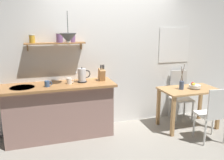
# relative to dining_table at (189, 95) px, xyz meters

# --- Properties ---
(ground_plane) EXTENTS (14.00, 14.00, 0.00)m
(ground_plane) POSITION_rel_dining_table_xyz_m (-1.30, -0.01, -0.61)
(ground_plane) COLOR gray
(back_wall) EXTENTS (6.80, 0.11, 2.70)m
(back_wall) POSITION_rel_dining_table_xyz_m (-1.10, 0.64, 0.74)
(back_wall) COLOR white
(back_wall) RESTS_ON ground_plane
(kitchen_counter) EXTENTS (1.83, 0.63, 0.93)m
(kitchen_counter) POSITION_rel_dining_table_xyz_m (-2.30, 0.31, -0.14)
(kitchen_counter) COLOR gray
(kitchen_counter) RESTS_ON ground_plane
(wall_shelf) EXTENTS (0.98, 0.20, 0.28)m
(wall_shelf) POSITION_rel_dining_table_xyz_m (-2.25, 0.49, 1.02)
(wall_shelf) COLOR #9E6B3D
(dining_table) EXTENTS (1.04, 0.62, 0.74)m
(dining_table) POSITION_rel_dining_table_xyz_m (0.00, 0.00, 0.00)
(dining_table) COLOR tan
(dining_table) RESTS_ON ground_plane
(dining_chair_near) EXTENTS (0.45, 0.42, 0.92)m
(dining_chair_near) POSITION_rel_dining_table_xyz_m (0.02, -0.64, -0.10)
(dining_chair_near) COLOR white
(dining_chair_near) RESTS_ON ground_plane
(dining_chair_far) EXTENTS (0.44, 0.45, 0.98)m
(dining_chair_far) POSITION_rel_dining_table_xyz_m (0.09, 0.42, -0.09)
(dining_chair_far) COLOR silver
(dining_chair_far) RESTS_ON ground_plane
(fruit_bowl) EXTENTS (0.21, 0.21, 0.12)m
(fruit_bowl) POSITION_rel_dining_table_xyz_m (0.09, -0.02, 0.18)
(fruit_bowl) COLOR silver
(fruit_bowl) RESTS_ON dining_table
(twig_vase) EXTENTS (0.09, 0.08, 0.46)m
(twig_vase) POSITION_rel_dining_table_xyz_m (-0.16, 0.01, 0.21)
(twig_vase) COLOR #475675
(twig_vase) RESTS_ON dining_table
(electric_kettle) EXTENTS (0.25, 0.16, 0.26)m
(electric_kettle) POSITION_rel_dining_table_xyz_m (-1.90, 0.33, 0.43)
(electric_kettle) COLOR black
(electric_kettle) RESTS_ON kitchen_counter
(knife_block) EXTENTS (0.09, 0.18, 0.29)m
(knife_block) POSITION_rel_dining_table_xyz_m (-1.56, 0.35, 0.43)
(knife_block) COLOR tan
(knife_block) RESTS_ON kitchen_counter
(coffee_mug_by_sink) EXTENTS (0.12, 0.08, 0.09)m
(coffee_mug_by_sink) POSITION_rel_dining_table_xyz_m (-2.48, 0.20, 0.36)
(coffee_mug_by_sink) COLOR #3D5B89
(coffee_mug_by_sink) RESTS_ON kitchen_counter
(coffee_mug_spare) EXTENTS (0.13, 0.08, 0.10)m
(coffee_mug_spare) POSITION_rel_dining_table_xyz_m (-2.13, 0.28, 0.36)
(coffee_mug_spare) COLOR white
(coffee_mug_spare) RESTS_ON kitchen_counter
(pendant_lamp) EXTENTS (0.27, 0.27, 0.48)m
(pendant_lamp) POSITION_rel_dining_table_xyz_m (-2.13, 0.18, 1.07)
(pendant_lamp) COLOR black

